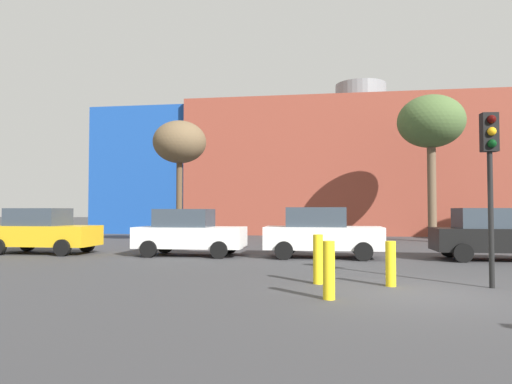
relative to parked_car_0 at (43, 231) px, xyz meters
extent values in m
plane|color=#38383A|center=(13.56, -7.32, -0.92)|extent=(200.00, 200.00, 0.00)
cube|color=brown|center=(14.31, 20.53, 4.00)|extent=(25.93, 11.33, 9.86)
cube|color=#19479E|center=(-2.46, 20.53, 3.88)|extent=(7.60, 10.20, 9.61)
cylinder|color=slate|center=(14.31, 20.53, 9.93)|extent=(4.00, 4.00, 2.00)
cube|color=gold|center=(0.07, 0.00, -0.19)|extent=(4.29, 1.84, 0.82)
cube|color=#333D47|center=(-0.19, 0.00, 0.58)|extent=(2.14, 1.63, 0.71)
cylinder|color=black|center=(1.45, 0.94, -0.60)|extent=(0.65, 0.22, 0.65)
cylinder|color=black|center=(1.45, -0.94, -0.60)|extent=(0.65, 0.22, 0.65)
cylinder|color=black|center=(-1.31, 0.94, -0.60)|extent=(0.65, 0.22, 0.65)
cube|color=white|center=(6.28, 0.00, -0.20)|extent=(4.21, 1.80, 0.80)
cube|color=#333D47|center=(6.03, 0.00, 0.55)|extent=(2.10, 1.60, 0.70)
cylinder|color=black|center=(7.64, 0.92, -0.60)|extent=(0.64, 0.22, 0.64)
cylinder|color=black|center=(7.64, -0.92, -0.60)|extent=(0.64, 0.22, 0.64)
cylinder|color=black|center=(4.93, 0.92, -0.60)|extent=(0.64, 0.22, 0.64)
cylinder|color=black|center=(4.93, -0.92, -0.60)|extent=(0.64, 0.22, 0.64)
cube|color=white|center=(11.43, 0.00, -0.18)|extent=(4.35, 1.86, 0.83)
cube|color=#333D47|center=(11.17, 0.00, 0.60)|extent=(2.17, 1.66, 0.72)
cylinder|color=black|center=(12.82, 0.95, -0.59)|extent=(0.66, 0.23, 0.66)
cylinder|color=black|center=(12.82, -0.95, -0.59)|extent=(0.66, 0.23, 0.66)
cylinder|color=black|center=(10.03, 0.95, -0.59)|extent=(0.66, 0.23, 0.66)
cylinder|color=black|center=(10.03, -0.95, -0.59)|extent=(0.66, 0.23, 0.66)
cube|color=black|center=(17.51, 0.00, -0.19)|extent=(4.28, 1.83, 0.81)
cube|color=#333D47|center=(17.26, 0.00, 0.57)|extent=(2.14, 1.63, 0.71)
cylinder|color=black|center=(16.14, 0.94, -0.60)|extent=(0.65, 0.22, 0.65)
cylinder|color=black|center=(16.14, -0.94, -0.60)|extent=(0.65, 0.22, 0.65)
cylinder|color=black|center=(15.30, -6.36, 0.64)|extent=(0.12, 0.12, 3.13)
cube|color=black|center=(15.30, -6.36, 2.66)|extent=(0.38, 0.27, 0.90)
sphere|color=#3C0605|center=(15.31, -6.50, 2.94)|extent=(0.20, 0.20, 0.20)
sphere|color=#F2A514|center=(15.31, -6.50, 2.66)|extent=(0.20, 0.20, 0.20)
sphere|color=black|center=(15.31, -6.50, 2.38)|extent=(0.20, 0.20, 0.20)
cylinder|color=brown|center=(3.82, 6.21, 1.39)|extent=(0.32, 0.32, 4.63)
ellipsoid|color=brown|center=(3.82, 6.21, 4.48)|extent=(2.83, 2.83, 2.26)
cylinder|color=brown|center=(17.46, 9.97, 1.98)|extent=(0.48, 0.48, 5.80)
ellipsoid|color=#476033|center=(17.46, 9.97, 5.91)|extent=(3.75, 3.75, 3.00)
cylinder|color=yellow|center=(13.04, -6.45, -0.40)|extent=(0.24, 0.24, 1.05)
cylinder|color=yellow|center=(11.34, -6.34, -0.33)|extent=(0.24, 0.24, 1.19)
cylinder|color=yellow|center=(11.59, -8.31, -0.34)|extent=(0.24, 0.24, 1.16)
camera|label=1|loc=(11.56, -17.91, 0.86)|focal=33.13mm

